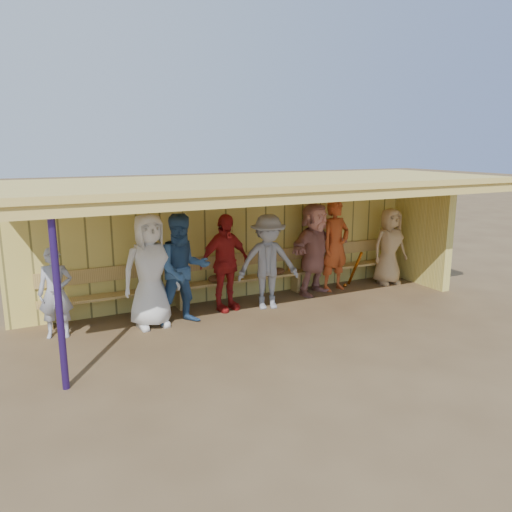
{
  "coord_description": "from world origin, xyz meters",
  "views": [
    {
      "loc": [
        -4.02,
        -7.79,
        3.08
      ],
      "look_at": [
        0.0,
        0.35,
        1.05
      ],
      "focal_mm": 35.0,
      "sensor_mm": 36.0,
      "label": 1
    }
  ],
  "objects_px": {
    "player_g": "(335,246)",
    "bench": "(239,274)",
    "player_b": "(150,271)",
    "player_e": "(268,262)",
    "player_f": "(314,249)",
    "player_h": "(389,246)",
    "player_c": "(183,270)",
    "player_d": "(225,263)",
    "player_a": "(56,293)"
  },
  "relations": [
    {
      "from": "player_c",
      "to": "player_d",
      "type": "distance_m",
      "value": 1.0
    },
    {
      "from": "bench",
      "to": "player_g",
      "type": "bearing_deg",
      "value": -8.21
    },
    {
      "from": "player_a",
      "to": "player_f",
      "type": "xyz_separation_m",
      "value": [
        5.07,
        0.23,
        0.22
      ]
    },
    {
      "from": "player_g",
      "to": "bench",
      "type": "relative_size",
      "value": 0.26
    },
    {
      "from": "player_a",
      "to": "player_g",
      "type": "distance_m",
      "value": 5.63
    },
    {
      "from": "player_c",
      "to": "player_f",
      "type": "bearing_deg",
      "value": 11.86
    },
    {
      "from": "player_a",
      "to": "player_e",
      "type": "bearing_deg",
      "value": 12.17
    },
    {
      "from": "player_g",
      "to": "bench",
      "type": "bearing_deg",
      "value": 162.96
    },
    {
      "from": "player_b",
      "to": "player_g",
      "type": "distance_m",
      "value": 4.14
    },
    {
      "from": "player_f",
      "to": "player_a",
      "type": "bearing_deg",
      "value": 160.64
    },
    {
      "from": "player_b",
      "to": "bench",
      "type": "height_order",
      "value": "player_b"
    },
    {
      "from": "player_c",
      "to": "player_h",
      "type": "relative_size",
      "value": 1.14
    },
    {
      "from": "player_c",
      "to": "player_h",
      "type": "xyz_separation_m",
      "value": [
        4.95,
        0.44,
        -0.12
      ]
    },
    {
      "from": "player_f",
      "to": "player_g",
      "type": "height_order",
      "value": "player_g"
    },
    {
      "from": "player_c",
      "to": "player_e",
      "type": "relative_size",
      "value": 1.07
    },
    {
      "from": "player_a",
      "to": "player_e",
      "type": "height_order",
      "value": "player_e"
    },
    {
      "from": "player_a",
      "to": "player_h",
      "type": "bearing_deg",
      "value": 16.31
    },
    {
      "from": "player_b",
      "to": "player_h",
      "type": "distance_m",
      "value": 5.52
    },
    {
      "from": "player_g",
      "to": "player_a",
      "type": "bearing_deg",
      "value": 173.84
    },
    {
      "from": "player_b",
      "to": "player_h",
      "type": "relative_size",
      "value": 1.15
    },
    {
      "from": "player_f",
      "to": "player_c",
      "type": "bearing_deg",
      "value": 167.83
    },
    {
      "from": "player_c",
      "to": "bench",
      "type": "xyz_separation_m",
      "value": [
        1.45,
        0.86,
        -0.44
      ]
    },
    {
      "from": "player_a",
      "to": "player_d",
      "type": "relative_size",
      "value": 0.81
    },
    {
      "from": "player_b",
      "to": "player_c",
      "type": "bearing_deg",
      "value": -15.52
    },
    {
      "from": "player_b",
      "to": "player_e",
      "type": "bearing_deg",
      "value": -4.59
    },
    {
      "from": "player_b",
      "to": "player_f",
      "type": "height_order",
      "value": "player_b"
    },
    {
      "from": "player_c",
      "to": "player_f",
      "type": "distance_m",
      "value": 3.06
    },
    {
      "from": "player_b",
      "to": "player_e",
      "type": "distance_m",
      "value": 2.26
    },
    {
      "from": "player_e",
      "to": "bench",
      "type": "bearing_deg",
      "value": 122.7
    },
    {
      "from": "player_a",
      "to": "bench",
      "type": "bearing_deg",
      "value": 24.29
    },
    {
      "from": "bench",
      "to": "player_a",
      "type": "bearing_deg",
      "value": -170.8
    },
    {
      "from": "player_d",
      "to": "player_f",
      "type": "bearing_deg",
      "value": -7.99
    },
    {
      "from": "player_f",
      "to": "bench",
      "type": "distance_m",
      "value": 1.66
    },
    {
      "from": "player_b",
      "to": "bench",
      "type": "distance_m",
      "value": 2.18
    },
    {
      "from": "player_c",
      "to": "player_f",
      "type": "xyz_separation_m",
      "value": [
        3.01,
        0.52,
        -0.0
      ]
    },
    {
      "from": "player_d",
      "to": "player_h",
      "type": "bearing_deg",
      "value": -11.23
    },
    {
      "from": "player_e",
      "to": "player_f",
      "type": "relative_size",
      "value": 0.94
    },
    {
      "from": "player_g",
      "to": "player_e",
      "type": "bearing_deg",
      "value": -175.1
    },
    {
      "from": "player_a",
      "to": "player_h",
      "type": "height_order",
      "value": "player_h"
    },
    {
      "from": "player_g",
      "to": "player_h",
      "type": "xyz_separation_m",
      "value": [
        1.39,
        -0.11,
        -0.12
      ]
    },
    {
      "from": "player_b",
      "to": "player_f",
      "type": "distance_m",
      "value": 3.59
    },
    {
      "from": "player_d",
      "to": "player_e",
      "type": "bearing_deg",
      "value": -30.94
    },
    {
      "from": "player_e",
      "to": "player_c",
      "type": "bearing_deg",
      "value": -162.68
    },
    {
      "from": "player_d",
      "to": "player_f",
      "type": "xyz_separation_m",
      "value": [
        2.09,
        0.16,
        0.05
      ]
    },
    {
      "from": "bench",
      "to": "player_f",
      "type": "bearing_deg",
      "value": -12.2
    },
    {
      "from": "player_a",
      "to": "player_b",
      "type": "bearing_deg",
      "value": 8.22
    },
    {
      "from": "player_c",
      "to": "player_d",
      "type": "xyz_separation_m",
      "value": [
        0.93,
        0.36,
        -0.05
      ]
    },
    {
      "from": "player_a",
      "to": "player_c",
      "type": "distance_m",
      "value": 2.09
    },
    {
      "from": "player_e",
      "to": "player_g",
      "type": "xyz_separation_m",
      "value": [
        1.86,
        0.45,
        0.07
      ]
    },
    {
      "from": "player_e",
      "to": "player_g",
      "type": "height_order",
      "value": "player_g"
    }
  ]
}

